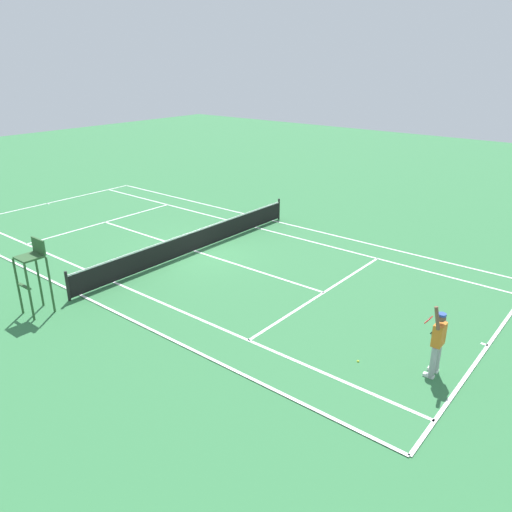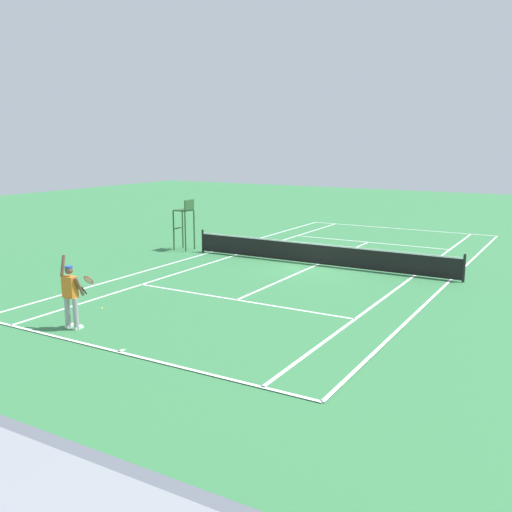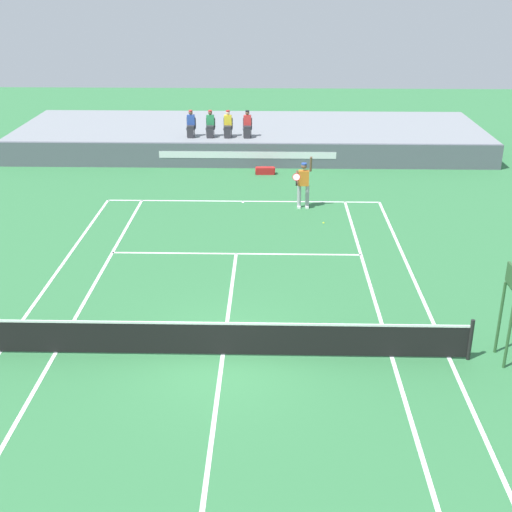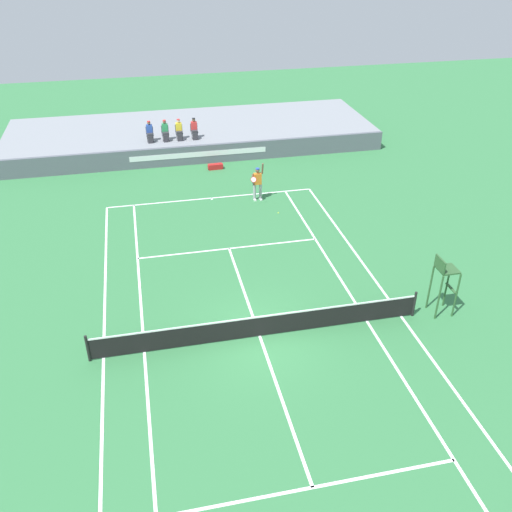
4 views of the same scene
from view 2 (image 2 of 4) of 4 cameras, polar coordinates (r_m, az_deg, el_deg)
The scene contains 6 objects.
ground_plane at distance 24.34m, azimuth 6.13°, elevation -0.92°, with size 80.00×80.00×0.00m, color #337542.
court at distance 24.34m, azimuth 6.13°, elevation -0.89°, with size 11.08×23.88×0.03m.
net at distance 24.24m, azimuth 6.15°, elevation 0.29°, with size 11.98×0.10×1.07m.
tennis_player at distance 16.57m, azimuth -17.98°, elevation -3.70°, with size 0.76×0.62×2.08m.
tennis_ball at distance 18.48m, azimuth -15.16°, elevation -5.09°, with size 0.07×0.07×0.07m, color #D1E533.
umpire_chair at distance 27.62m, azimuth -7.12°, elevation 3.79°, with size 0.77×0.77×2.44m.
Camera 2 is at (-9.71, 21.72, 5.13)m, focal length 40.06 mm.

